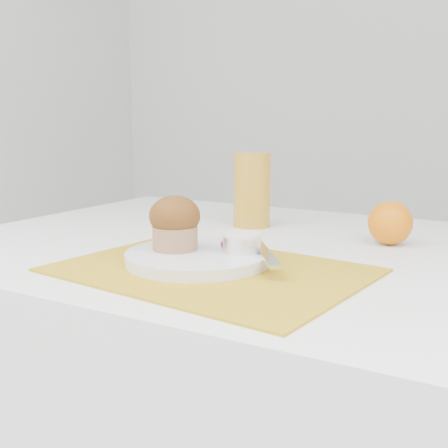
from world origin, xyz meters
The scene contains 11 objects.
table centered at (0.00, 0.05, 0.38)m, with size 1.20×0.80×0.75m, color white.
placemat centered at (-0.03, -0.14, 0.75)m, with size 0.42×0.31×0.00m, color #BA9119.
plate centered at (-0.06, -0.12, 0.76)m, with size 0.21×0.21×0.02m, color silver.
ramekin centered at (-0.01, -0.09, 0.78)m, with size 0.06×0.06×0.02m, color silver.
cream centered at (-0.01, -0.09, 0.80)m, with size 0.06×0.06×0.01m, color silver.
raspberry_near centered at (-0.03, -0.09, 0.78)m, with size 0.02×0.02×0.02m, color #530217.
raspberry_far centered at (-0.01, -0.08, 0.78)m, with size 0.02×0.02×0.02m, color #54020E.
butter_knife centered at (0.02, -0.07, 0.77)m, with size 0.21×0.02×0.01m, color silver.
orange centered at (0.15, 0.16, 0.79)m, with size 0.08×0.08×0.08m, color orange.
juice_glass centered at (-0.14, 0.20, 0.83)m, with size 0.08×0.08×0.15m, color gold.
muffin centered at (-0.10, -0.13, 0.81)m, with size 0.08×0.08×0.08m.
Camera 1 is at (0.38, -0.81, 0.97)m, focal length 45.00 mm.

